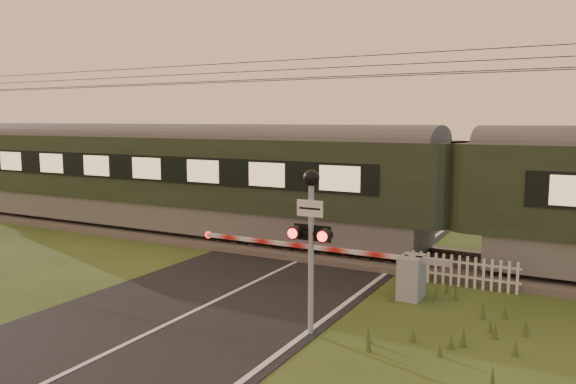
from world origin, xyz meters
The scene contains 8 objects.
ground centered at (0.00, 0.00, 0.00)m, with size 160.00×160.00×0.00m, color #2D4119.
road centered at (0.02, -0.23, 0.01)m, with size 6.00×140.00×0.03m.
track_bed centered at (0.00, 6.50, 0.07)m, with size 140.00×3.40×0.39m.
overhead_wires centered at (0.00, 6.50, 5.72)m, with size 120.00×0.62×0.62m.
train centered at (4.27, 6.50, 2.15)m, with size 40.11×2.77×3.73m.
boom_gate centered at (3.57, 3.14, 0.58)m, with size 6.94×0.79×1.05m.
crossing_signal centered at (2.82, -0.03, 2.25)m, with size 0.83×0.35×3.27m.
picket_fence centered at (4.85, 4.60, 0.41)m, with size 2.76×0.07×0.81m.
Camera 1 is at (7.46, -9.63, 4.21)m, focal length 35.00 mm.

